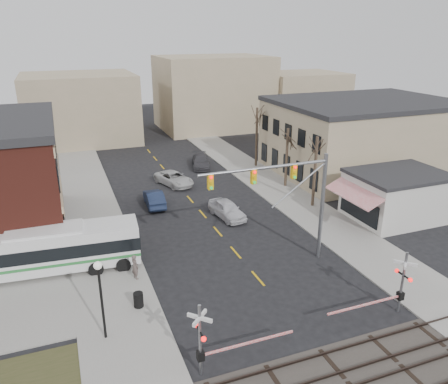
{
  "coord_description": "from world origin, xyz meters",
  "views": [
    {
      "loc": [
        -11.5,
        -21.4,
        15.98
      ],
      "look_at": [
        0.57,
        9.98,
        3.5
      ],
      "focal_mm": 35.0,
      "sensor_mm": 36.0,
      "label": 1
    }
  ],
  "objects_px": {
    "car_b": "(154,198)",
    "car_a": "(227,209)",
    "rr_crossing_west": "(209,339)",
    "car_d": "(201,162)",
    "trash_bin": "(138,300)",
    "traffic_signal_mast": "(291,190)",
    "car_c": "(174,179)",
    "pedestrian_near": "(135,267)",
    "pedestrian_far": "(104,259)",
    "street_lamp": "(100,285)",
    "rr_crossing_east": "(396,285)",
    "transit_bus": "(47,250)"
  },
  "relations": [
    {
      "from": "car_b",
      "to": "car_a",
      "type": "bearing_deg",
      "value": 139.74
    },
    {
      "from": "rr_crossing_west",
      "to": "car_d",
      "type": "bearing_deg",
      "value": 72.51
    },
    {
      "from": "rr_crossing_west",
      "to": "car_b",
      "type": "height_order",
      "value": "rr_crossing_west"
    },
    {
      "from": "rr_crossing_west",
      "to": "trash_bin",
      "type": "relative_size",
      "value": 5.96
    },
    {
      "from": "traffic_signal_mast",
      "to": "car_c",
      "type": "bearing_deg",
      "value": 99.38
    },
    {
      "from": "car_a",
      "to": "car_c",
      "type": "bearing_deg",
      "value": 93.43
    },
    {
      "from": "pedestrian_near",
      "to": "car_c",
      "type": "bearing_deg",
      "value": -42.82
    },
    {
      "from": "rr_crossing_west",
      "to": "car_c",
      "type": "bearing_deg",
      "value": 78.56
    },
    {
      "from": "traffic_signal_mast",
      "to": "pedestrian_far",
      "type": "relative_size",
      "value": 5.82
    },
    {
      "from": "car_c",
      "to": "car_d",
      "type": "relative_size",
      "value": 1.03
    },
    {
      "from": "car_b",
      "to": "car_c",
      "type": "height_order",
      "value": "car_b"
    },
    {
      "from": "street_lamp",
      "to": "car_b",
      "type": "bearing_deg",
      "value": 69.67
    },
    {
      "from": "rr_crossing_east",
      "to": "car_a",
      "type": "xyz_separation_m",
      "value": [
        -4.07,
        16.9,
        -1.18
      ]
    },
    {
      "from": "street_lamp",
      "to": "rr_crossing_west",
      "type": "bearing_deg",
      "value": -43.9
    },
    {
      "from": "car_a",
      "to": "car_b",
      "type": "xyz_separation_m",
      "value": [
        -5.54,
        5.2,
        -0.03
      ]
    },
    {
      "from": "trash_bin",
      "to": "car_a",
      "type": "bearing_deg",
      "value": 47.31
    },
    {
      "from": "car_c",
      "to": "car_b",
      "type": "bearing_deg",
      "value": -142.64
    },
    {
      "from": "street_lamp",
      "to": "car_b",
      "type": "height_order",
      "value": "street_lamp"
    },
    {
      "from": "rr_crossing_west",
      "to": "car_b",
      "type": "distance_m",
      "value": 22.83
    },
    {
      "from": "car_b",
      "to": "trash_bin",
      "type": "bearing_deg",
      "value": 77.18
    },
    {
      "from": "trash_bin",
      "to": "pedestrian_near",
      "type": "height_order",
      "value": "pedestrian_near"
    },
    {
      "from": "car_c",
      "to": "pedestrian_far",
      "type": "relative_size",
      "value": 3.16
    },
    {
      "from": "pedestrian_near",
      "to": "street_lamp",
      "type": "bearing_deg",
      "value": 133.92
    },
    {
      "from": "street_lamp",
      "to": "car_c",
      "type": "relative_size",
      "value": 0.91
    },
    {
      "from": "street_lamp",
      "to": "car_a",
      "type": "xyz_separation_m",
      "value": [
        12.33,
        13.14,
        -2.66
      ]
    },
    {
      "from": "transit_bus",
      "to": "car_c",
      "type": "xyz_separation_m",
      "value": [
        12.93,
        14.94,
        -1.1
      ]
    },
    {
      "from": "street_lamp",
      "to": "pedestrian_far",
      "type": "height_order",
      "value": "street_lamp"
    },
    {
      "from": "street_lamp",
      "to": "pedestrian_near",
      "type": "bearing_deg",
      "value": 64.19
    },
    {
      "from": "car_d",
      "to": "trash_bin",
      "type": "bearing_deg",
      "value": -101.71
    },
    {
      "from": "car_d",
      "to": "transit_bus",
      "type": "bearing_deg",
      "value": -117.49
    },
    {
      "from": "car_d",
      "to": "pedestrian_near",
      "type": "distance_m",
      "value": 26.29
    },
    {
      "from": "traffic_signal_mast",
      "to": "car_c",
      "type": "height_order",
      "value": "traffic_signal_mast"
    },
    {
      "from": "transit_bus",
      "to": "street_lamp",
      "type": "distance_m",
      "value": 9.19
    },
    {
      "from": "rr_crossing_east",
      "to": "car_b",
      "type": "height_order",
      "value": "rr_crossing_east"
    },
    {
      "from": "traffic_signal_mast",
      "to": "pedestrian_far",
      "type": "bearing_deg",
      "value": 163.79
    },
    {
      "from": "transit_bus",
      "to": "car_c",
      "type": "bearing_deg",
      "value": 49.12
    },
    {
      "from": "rr_crossing_east",
      "to": "car_d",
      "type": "relative_size",
      "value": 1.13
    },
    {
      "from": "traffic_signal_mast",
      "to": "pedestrian_far",
      "type": "xyz_separation_m",
      "value": [
        -12.57,
        3.66,
        -4.78
      ]
    },
    {
      "from": "traffic_signal_mast",
      "to": "trash_bin",
      "type": "distance_m",
      "value": 12.39
    },
    {
      "from": "car_d",
      "to": "pedestrian_far",
      "type": "xyz_separation_m",
      "value": [
        -14.11,
        -21.22,
        0.21
      ]
    },
    {
      "from": "street_lamp",
      "to": "pedestrian_far",
      "type": "distance_m",
      "value": 7.97
    },
    {
      "from": "car_b",
      "to": "car_d",
      "type": "distance_m",
      "value": 13.21
    },
    {
      "from": "car_a",
      "to": "street_lamp",
      "type": "bearing_deg",
      "value": -141.62
    },
    {
      "from": "car_a",
      "to": "car_b",
      "type": "distance_m",
      "value": 7.6
    },
    {
      "from": "rr_crossing_east",
      "to": "car_b",
      "type": "bearing_deg",
      "value": 113.49
    },
    {
      "from": "car_d",
      "to": "car_b",
      "type": "bearing_deg",
      "value": -114.2
    },
    {
      "from": "street_lamp",
      "to": "pedestrian_near",
      "type": "relative_size",
      "value": 2.64
    },
    {
      "from": "pedestrian_far",
      "to": "rr_crossing_east",
      "type": "bearing_deg",
      "value": -80.73
    },
    {
      "from": "rr_crossing_west",
      "to": "car_c",
      "type": "xyz_separation_m",
      "value": [
        5.64,
        27.88,
        -1.25
      ]
    },
    {
      "from": "car_a",
      "to": "car_c",
      "type": "relative_size",
      "value": 0.9
    }
  ]
}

